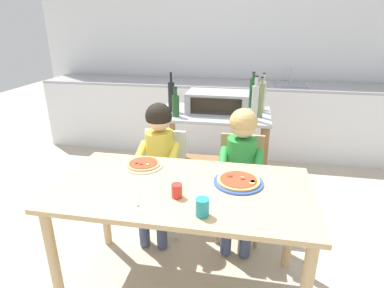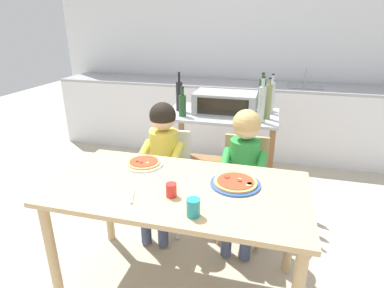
{
  "view_description": "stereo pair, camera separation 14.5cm",
  "coord_description": "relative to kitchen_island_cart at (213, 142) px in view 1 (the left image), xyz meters",
  "views": [
    {
      "loc": [
        0.35,
        -1.58,
        1.65
      ],
      "look_at": [
        0.0,
        0.3,
        0.9
      ],
      "focal_mm": 29.61,
      "sensor_mm": 36.0,
      "label": 1
    },
    {
      "loc": [
        0.49,
        -1.55,
        1.65
      ],
      "look_at": [
        0.0,
        0.3,
        0.9
      ],
      "focal_mm": 29.61,
      "sensor_mm": 36.0,
      "label": 2
    }
  ],
  "objects": [
    {
      "name": "ground_plane",
      "position": [
        -0.04,
        -0.08,
        -0.58
      ],
      "size": [
        11.35,
        11.35,
        0.0
      ],
      "primitive_type": "plane",
      "color": "#B7AD99"
    },
    {
      "name": "back_wall_tiled",
      "position": [
        -0.04,
        1.69,
        0.77
      ],
      "size": [
        5.27,
        0.14,
        2.7
      ],
      "color": "silver",
      "rests_on": "ground"
    },
    {
      "name": "kitchen_counter",
      "position": [
        -0.04,
        1.28,
        -0.13
      ],
      "size": [
        4.74,
        0.6,
        1.11
      ],
      "color": "silver",
      "rests_on": "ground"
    },
    {
      "name": "kitchen_island_cart",
      "position": [
        0.0,
        0.0,
        0.0
      ],
      "size": [
        1.01,
        0.62,
        0.87
      ],
      "color": "#B7BABF",
      "rests_on": "ground"
    },
    {
      "name": "toaster_oven",
      "position": [
        0.03,
        0.02,
        0.38
      ],
      "size": [
        0.55,
        0.33,
        0.19
      ],
      "color": "#999BA0",
      "rests_on": "kitchen_island_cart"
    },
    {
      "name": "bottle_clear_vinegar",
      "position": [
        -0.4,
        -0.02,
        0.43
      ],
      "size": [
        0.06,
        0.06,
        0.36
      ],
      "color": "black",
      "rests_on": "kitchen_island_cart"
    },
    {
      "name": "bottle_slim_sauce",
      "position": [
        0.33,
        0.25,
        0.43
      ],
      "size": [
        0.06,
        0.06,
        0.34
      ],
      "color": "#1E4723",
      "rests_on": "kitchen_island_cart"
    },
    {
      "name": "bottle_squat_spirits",
      "position": [
        0.42,
        0.1,
        0.43
      ],
      "size": [
        0.06,
        0.06,
        0.36
      ],
      "color": "#ADB7B2",
      "rests_on": "kitchen_island_cart"
    },
    {
      "name": "bottle_tall_green_wine",
      "position": [
        0.36,
        -0.19,
        0.44
      ],
      "size": [
        0.06,
        0.06,
        0.38
      ],
      "color": "#ADB7B2",
      "rests_on": "kitchen_island_cart"
    },
    {
      "name": "bottle_brown_beer",
      "position": [
        -0.32,
        -0.18,
        0.39
      ],
      "size": [
        0.06,
        0.06,
        0.26
      ],
      "color": "#1E4723",
      "rests_on": "kitchen_island_cart"
    },
    {
      "name": "bottle_dark_olive_oil",
      "position": [
        0.41,
        -0.08,
        0.44
      ],
      "size": [
        0.05,
        0.05,
        0.35
      ],
      "color": "olive",
      "rests_on": "kitchen_island_cart"
    },
    {
      "name": "dining_table",
      "position": [
        -0.04,
        -1.21,
        0.07
      ],
      "size": [
        1.49,
        0.77,
        0.75
      ],
      "color": "tan",
      "rests_on": "ground"
    },
    {
      "name": "dining_chair_left",
      "position": [
        -0.35,
        -0.54,
        -0.1
      ],
      "size": [
        0.36,
        0.36,
        0.81
      ],
      "color": "silver",
      "rests_on": "ground"
    },
    {
      "name": "dining_chair_right",
      "position": [
        0.28,
        -0.53,
        -0.1
      ],
      "size": [
        0.36,
        0.36,
        0.81
      ],
      "color": "tan",
      "rests_on": "ground"
    },
    {
      "name": "child_in_yellow_shirt",
      "position": [
        -0.35,
        -0.66,
        0.12
      ],
      "size": [
        0.32,
        0.42,
        1.07
      ],
      "color": "#424C6B",
      "rests_on": "ground"
    },
    {
      "name": "child_in_green_shirt",
      "position": [
        0.28,
        -0.64,
        0.11
      ],
      "size": [
        0.32,
        0.42,
        1.05
      ],
      "color": "#424C6B",
      "rests_on": "ground"
    },
    {
      "name": "pizza_plate_white",
      "position": [
        -0.35,
        -0.99,
        0.19
      ],
      "size": [
        0.25,
        0.25,
        0.03
      ],
      "color": "white",
      "rests_on": "dining_table"
    },
    {
      "name": "pizza_plate_blue_rimmed",
      "position": [
        0.28,
        -1.11,
        0.19
      ],
      "size": [
        0.3,
        0.3,
        0.03
      ],
      "color": "#3356B7",
      "rests_on": "dining_table"
    },
    {
      "name": "drinking_cup_teal",
      "position": [
        0.12,
        -1.48,
        0.22
      ],
      "size": [
        0.07,
        0.07,
        0.09
      ],
      "primitive_type": "cylinder",
      "color": "teal",
      "rests_on": "dining_table"
    },
    {
      "name": "drinking_cup_red",
      "position": [
        -0.04,
        -1.33,
        0.21
      ],
      "size": [
        0.06,
        0.06,
        0.08
      ],
      "primitive_type": "cylinder",
      "color": "red",
      "rests_on": "dining_table"
    },
    {
      "name": "serving_spoon",
      "position": [
        -0.24,
        -1.4,
        0.18
      ],
      "size": [
        0.06,
        0.14,
        0.01
      ],
      "primitive_type": "cylinder",
      "rotation": [
        0.0,
        1.57,
        1.93
      ],
      "color": "#B7BABF",
      "rests_on": "dining_table"
    }
  ]
}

